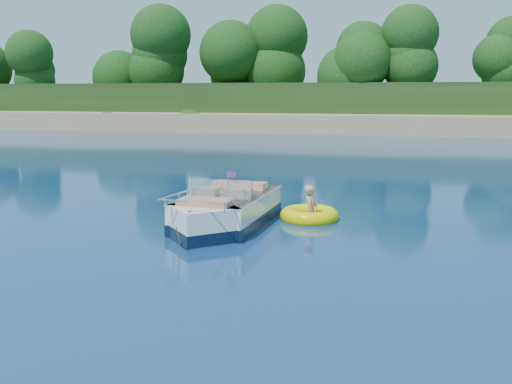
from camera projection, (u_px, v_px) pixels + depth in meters
ground at (302, 280)px, 9.92m from camera, size 160.00×160.00×0.00m
shoreline at (385, 110)px, 70.76m from camera, size 170.00×59.00×6.00m
treeline at (381, 64)px, 48.19m from camera, size 150.00×7.12×8.19m
motorboat at (223, 213)px, 13.84m from camera, size 2.03×5.14×1.71m
tow_tube at (309, 215)px, 14.67m from camera, size 1.73×1.73×0.40m
boy at (311, 220)px, 14.65m from camera, size 0.34×0.75×1.46m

